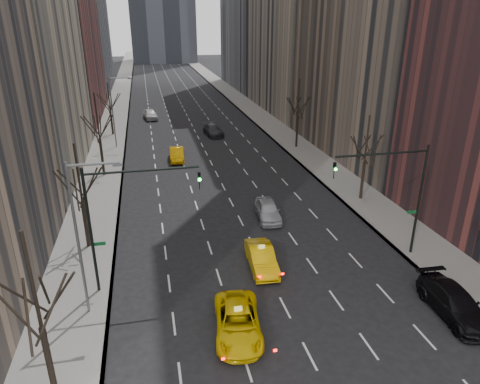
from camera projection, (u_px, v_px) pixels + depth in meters
sidewalk_left at (117, 111)px, 78.76m from camera, size 4.50×320.00×0.15m
sidewalk_right at (246, 105)px, 83.68m from camera, size 4.50×320.00×0.15m
tree_lw_a at (42, 329)px, 17.67m from camera, size 3.36×3.50×8.28m
tree_lw_b at (82, 201)px, 30.39m from camera, size 3.36×3.50×7.82m
tree_lw_c at (100, 140)px, 44.75m from camera, size 3.36×3.50×8.74m
tree_lw_d at (110, 111)px, 61.22m from camera, size 3.36×3.50×7.36m
tree_rw_b at (365, 162)px, 38.83m from camera, size 3.36×3.50×7.82m
tree_rw_c at (298, 117)px, 55.00m from camera, size 3.36×3.50×8.74m
traffic_mast_left at (118, 209)px, 24.88m from camera, size 6.69×0.39×8.00m
traffic_mast_right at (400, 185)px, 28.53m from camera, size 6.69×0.39×8.00m
streetlight_near at (83, 225)px, 22.67m from camera, size 2.83×0.22×9.00m
streetlight_far at (115, 105)px, 54.34m from camera, size 2.83×0.22×9.00m
taxi_suv at (238, 322)px, 22.85m from camera, size 3.10×5.49×1.45m
taxi_sedan at (261, 258)px, 28.91m from camera, size 1.87×4.70×1.52m
silver_sedan_ahead at (268, 210)px, 36.10m from camera, size 2.27×4.73×1.56m
parked_suv_black at (454, 303)px, 24.30m from camera, size 2.47×5.50×1.57m
far_taxi at (177, 154)px, 51.10m from camera, size 1.84×4.66×1.51m
far_suv_grey at (213, 130)px, 62.17m from camera, size 2.73×5.45×1.52m
far_car_white at (150, 114)px, 72.22m from camera, size 2.56×5.13×1.68m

